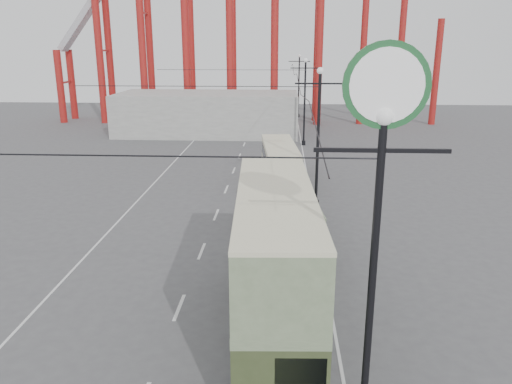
# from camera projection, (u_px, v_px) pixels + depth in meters

# --- Properties ---
(ground) EXTENTS (160.00, 160.00, 0.00)m
(ground) POSITION_uv_depth(u_px,v_px,m) (185.00, 367.00, 17.24)
(ground) COLOR #4D4C4F
(ground) RESTS_ON ground
(road_markings) EXTENTS (12.52, 120.00, 0.01)m
(road_markings) POSITION_uv_depth(u_px,v_px,m) (225.00, 198.00, 36.14)
(road_markings) COLOR silver
(road_markings) RESTS_ON ground
(lamp_post_near) EXTENTS (3.20, 0.44, 10.80)m
(lamp_post_near) POSITION_uv_depth(u_px,v_px,m) (380.00, 169.00, 11.85)
(lamp_post_near) COLOR black
(lamp_post_near) RESTS_ON ground
(lamp_post_mid) EXTENTS (3.20, 0.44, 9.32)m
(lamp_post_mid) POSITION_uv_depth(u_px,v_px,m) (318.00, 140.00, 32.86)
(lamp_post_mid) COLOR black
(lamp_post_mid) RESTS_ON ground
(lamp_post_far) EXTENTS (3.20, 0.44, 9.32)m
(lamp_post_far) POSITION_uv_depth(u_px,v_px,m) (305.00, 102.00, 53.92)
(lamp_post_far) COLOR black
(lamp_post_far) RESTS_ON ground
(lamp_post_distant) EXTENTS (3.20, 0.44, 9.32)m
(lamp_post_distant) POSITION_uv_depth(u_px,v_px,m) (299.00, 86.00, 74.98)
(lamp_post_distant) COLOR black
(lamp_post_distant) RESTS_ON ground
(fairground_shed) EXTENTS (22.00, 10.00, 5.00)m
(fairground_shed) POSITION_uv_depth(u_px,v_px,m) (208.00, 113.00, 61.84)
(fairground_shed) COLOR gray
(fairground_shed) RESTS_ON ground
(double_decker_bus) EXTENTS (3.19, 10.82, 5.75)m
(double_decker_bus) POSITION_uv_depth(u_px,v_px,m) (275.00, 258.00, 18.16)
(double_decker_bus) COLOR #364223
(double_decker_bus) RESTS_ON ground
(single_decker_green) EXTENTS (3.55, 10.57, 2.93)m
(single_decker_green) POSITION_uv_depth(u_px,v_px,m) (287.00, 210.00, 28.39)
(single_decker_green) COLOR #6C7D5B
(single_decker_green) RESTS_ON ground
(single_decker_cream) EXTENTS (3.36, 9.97, 3.04)m
(single_decker_cream) POSITION_uv_depth(u_px,v_px,m) (280.00, 161.00, 40.02)
(single_decker_cream) COLOR beige
(single_decker_cream) RESTS_ON ground
(pedestrian) EXTENTS (0.87, 0.84, 2.01)m
(pedestrian) POSITION_uv_depth(u_px,v_px,m) (278.00, 228.00, 27.48)
(pedestrian) COLOR black
(pedestrian) RESTS_ON ground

